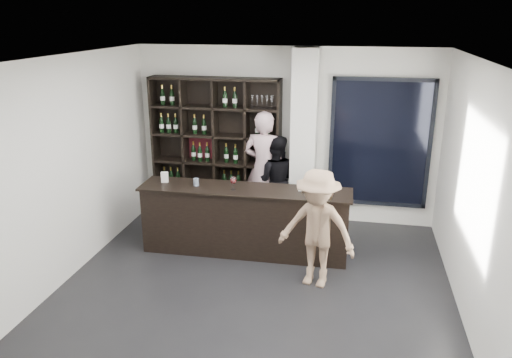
% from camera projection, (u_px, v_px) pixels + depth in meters
% --- Properties ---
extents(floor, '(5.00, 5.50, 0.01)m').
position_uv_depth(floor, '(251.00, 298.00, 6.24)').
color(floor, black).
rests_on(floor, ground).
extents(wine_shelf, '(2.20, 0.35, 2.40)m').
position_uv_depth(wine_shelf, '(216.00, 149.00, 8.46)').
color(wine_shelf, black).
rests_on(wine_shelf, floor).
extents(structural_column, '(0.40, 0.40, 2.90)m').
position_uv_depth(structural_column, '(304.00, 140.00, 8.01)').
color(structural_column, silver).
rests_on(structural_column, floor).
extents(glass_panel, '(1.60, 0.08, 2.10)m').
position_uv_depth(glass_panel, '(380.00, 143.00, 8.00)').
color(glass_panel, black).
rests_on(glass_panel, floor).
extents(tasting_counter, '(3.05, 0.64, 1.00)m').
position_uv_depth(tasting_counter, '(245.00, 221.00, 7.28)').
color(tasting_counter, black).
rests_on(tasting_counter, floor).
extents(taster_pink, '(0.74, 0.52, 1.92)m').
position_uv_depth(taster_pink, '(264.00, 168.00, 8.22)').
color(taster_pink, '#CAA5AC').
rests_on(taster_pink, floor).
extents(taster_black, '(0.79, 0.64, 1.53)m').
position_uv_depth(taster_black, '(275.00, 180.00, 8.25)').
color(taster_black, black).
rests_on(taster_black, floor).
extents(customer, '(1.12, 0.81, 1.57)m').
position_uv_depth(customer, '(317.00, 229.00, 6.33)').
color(customer, '#9F7D61').
rests_on(customer, floor).
extents(wine_glass, '(0.12, 0.12, 0.22)m').
position_uv_depth(wine_glass, '(233.00, 182.00, 7.04)').
color(wine_glass, white).
rests_on(wine_glass, tasting_counter).
extents(spit_cup, '(0.09, 0.09, 0.11)m').
position_uv_depth(spit_cup, '(196.00, 182.00, 7.23)').
color(spit_cup, '#A9B8D3').
rests_on(spit_cup, tasting_counter).
extents(napkin_stack, '(0.12, 0.12, 0.02)m').
position_uv_depth(napkin_stack, '(303.00, 190.00, 7.06)').
color(napkin_stack, white).
rests_on(napkin_stack, tasting_counter).
extents(card_stand, '(0.11, 0.08, 0.16)m').
position_uv_depth(card_stand, '(165.00, 177.00, 7.37)').
color(card_stand, white).
rests_on(card_stand, tasting_counter).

